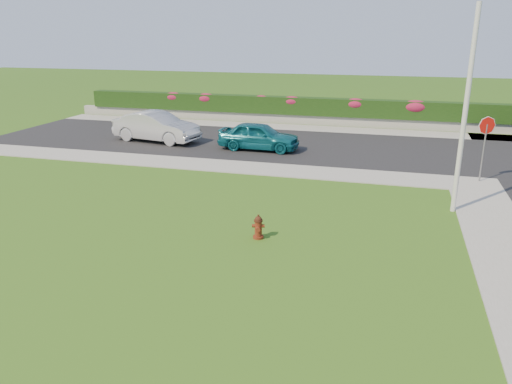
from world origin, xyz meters
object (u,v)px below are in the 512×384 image
(sedan_teal, at_px, (259,136))
(stop_sign, at_px, (486,133))
(fire_hydrant, at_px, (258,227))
(sedan_silver, at_px, (156,127))
(utility_pole, at_px, (465,113))

(sedan_teal, relative_size, stop_sign, 1.54)
(stop_sign, bearing_deg, sedan_teal, 159.96)
(fire_hydrant, distance_m, sedan_silver, 14.38)
(utility_pole, relative_size, stop_sign, 2.50)
(sedan_teal, relative_size, utility_pole, 0.62)
(stop_sign, bearing_deg, fire_hydrant, -134.88)
(fire_hydrant, xyz_separation_m, sedan_teal, (-2.94, 10.89, 0.39))
(sedan_teal, distance_m, sedan_silver, 5.90)
(sedan_silver, bearing_deg, utility_pole, -106.99)
(fire_hydrant, xyz_separation_m, stop_sign, (7.02, 7.86, 1.62))
(utility_pole, bearing_deg, fire_hydrant, -145.01)
(sedan_teal, bearing_deg, sedan_silver, 87.09)
(sedan_teal, bearing_deg, utility_pole, -127.12)
(sedan_teal, distance_m, utility_pole, 11.34)
(sedan_silver, relative_size, stop_sign, 1.82)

